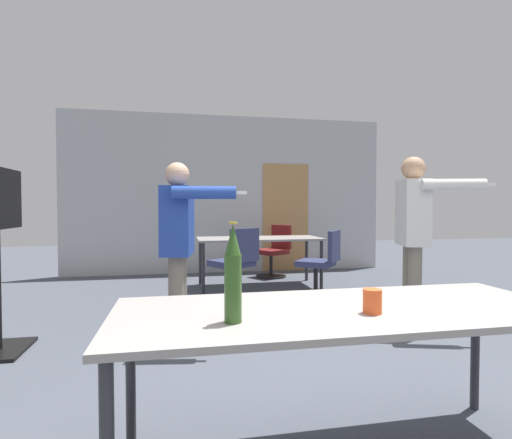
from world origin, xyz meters
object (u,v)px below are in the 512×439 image
office_chair_far_left (321,265)px  drink_cup (372,301)px  beer_bottle (233,275)px  office_chair_near_pushed (274,253)px  person_left_plaid (179,234)px  person_far_watching (414,225)px  office_chair_mid_tucked (235,267)px

office_chair_far_left → drink_cup: office_chair_far_left is taller
office_chair_far_left → beer_bottle: bearing=-168.1°
office_chair_near_pushed → drink_cup: 5.28m
office_chair_near_pushed → drink_cup: office_chair_near_pushed is taller
person_left_plaid → beer_bottle: 2.11m
person_left_plaid → office_chair_near_pushed: (1.66, 3.11, -0.56)m
office_chair_far_left → drink_cup: size_ratio=8.41×
person_left_plaid → office_chair_far_left: 2.52m
office_chair_near_pushed → beer_bottle: 5.44m
person_left_plaid → drink_cup: bearing=30.4°
person_far_watching → office_chair_near_pushed: 3.31m
person_far_watching → beer_bottle: size_ratio=4.22×
office_chair_far_left → drink_cup: bearing=-159.7°
person_far_watching → office_chair_mid_tucked: size_ratio=1.80×
person_left_plaid → office_chair_mid_tucked: (0.71, 1.34, -0.52)m
office_chair_near_pushed → drink_cup: size_ratio=8.42×
beer_bottle → office_chair_far_left: bearing=64.4°
beer_bottle → person_left_plaid: bearing=95.5°
office_chair_near_pushed → office_chair_far_left: (0.28, -1.59, -0.00)m
person_left_plaid → beer_bottle: bearing=14.4°
office_chair_near_pushed → beer_bottle: bearing=132.4°
person_far_watching → office_chair_near_pushed: person_far_watching is taller
person_far_watching → office_chair_far_left: bearing=-150.3°
office_chair_near_pushed → office_chair_mid_tucked: 2.00m
person_left_plaid → drink_cup: person_left_plaid is taller
person_far_watching → drink_cup: (-1.50, -2.01, -0.24)m
person_left_plaid → beer_bottle: (0.20, -2.10, -0.03)m
person_far_watching → office_chair_mid_tucked: bearing=-115.2°
person_left_plaid → office_chair_mid_tucked: 1.60m
person_left_plaid → office_chair_near_pushed: bearing=160.8°
person_far_watching → office_chair_far_left: (-0.39, 1.59, -0.63)m
office_chair_mid_tucked → beer_bottle: beer_bottle is taller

